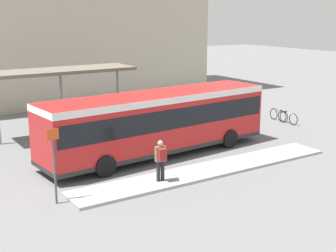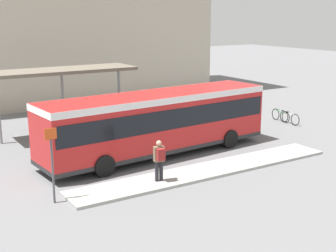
{
  "view_description": "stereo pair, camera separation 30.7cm",
  "coord_description": "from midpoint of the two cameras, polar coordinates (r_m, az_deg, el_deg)",
  "views": [
    {
      "loc": [
        -11.49,
        -18.62,
        6.73
      ],
      "look_at": [
        0.59,
        0.0,
        1.36
      ],
      "focal_mm": 50.0,
      "sensor_mm": 36.0,
      "label": 1
    },
    {
      "loc": [
        -11.23,
        -18.78,
        6.73
      ],
      "look_at": [
        0.59,
        0.0,
        1.36
      ],
      "focal_mm": 50.0,
      "sensor_mm": 36.0,
      "label": 2
    }
  ],
  "objects": [
    {
      "name": "ground_plane",
      "position": [
        22.89,
        -1.62,
        -3.5
      ],
      "size": [
        120.0,
        120.0,
        0.0
      ],
      "primitive_type": "plane",
      "color": "slate"
    },
    {
      "name": "curb_island",
      "position": [
        20.54,
        4.53,
        -5.4
      ],
      "size": [
        12.75,
        1.8,
        0.12
      ],
      "color": "#9E9E99",
      "rests_on": "ground_plane"
    },
    {
      "name": "potted_planter_near_shelter",
      "position": [
        26.45,
        -4.75,
        0.35
      ],
      "size": [
        1.01,
        1.01,
        1.35
      ],
      "color": "slate",
      "rests_on": "ground_plane"
    },
    {
      "name": "platform_sign",
      "position": [
        17.19,
        -14.19,
        -4.34
      ],
      "size": [
        0.44,
        0.08,
        2.8
      ],
      "color": "#4C4C51",
      "rests_on": "ground_plane"
    },
    {
      "name": "bicycle_white",
      "position": [
        30.13,
        14.1,
        1.01
      ],
      "size": [
        0.48,
        1.74,
        0.75
      ],
      "rotation": [
        0.0,
        0.0,
        -1.65
      ],
      "color": "black",
      "rests_on": "ground_plane"
    },
    {
      "name": "bicycle_green",
      "position": [
        30.69,
        13.06,
        1.3
      ],
      "size": [
        0.48,
        1.74,
        0.75
      ],
      "rotation": [
        0.0,
        0.0,
        1.45
      ],
      "color": "black",
      "rests_on": "ground_plane"
    },
    {
      "name": "city_bus",
      "position": [
        22.44,
        -1.63,
        0.84
      ],
      "size": [
        11.93,
        3.45,
        3.02
      ],
      "rotation": [
        0.0,
        0.0,
        0.08
      ],
      "color": "red",
      "rests_on": "ground_plane"
    },
    {
      "name": "station_shelter",
      "position": [
        26.55,
        -13.35,
        6.3
      ],
      "size": [
        8.22,
        2.57,
        3.74
      ],
      "color": "#706656",
      "rests_on": "ground_plane"
    },
    {
      "name": "pedestrian_waiting",
      "position": [
        18.71,
        -1.35,
        -3.95
      ],
      "size": [
        0.44,
        0.48,
        1.69
      ],
      "rotation": [
        0.0,
        0.0,
        1.41
      ],
      "color": "#232328",
      "rests_on": "curb_island"
    }
  ]
}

